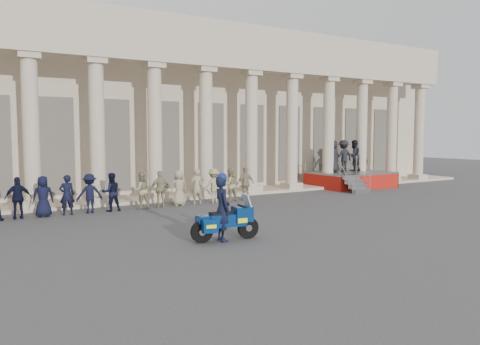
% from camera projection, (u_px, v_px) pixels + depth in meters
% --- Properties ---
extents(ground, '(90.00, 90.00, 0.00)m').
position_uv_depth(ground, '(281.00, 228.00, 15.37)').
color(ground, '#3E3E40').
rests_on(ground, ground).
extents(building, '(40.00, 12.50, 9.00)m').
position_uv_depth(building, '(135.00, 110.00, 27.62)').
color(building, '#BBA88C').
rests_on(building, ground).
extents(officer_rank, '(17.22, 0.58, 1.54)m').
position_uv_depth(officer_rank, '(61.00, 195.00, 17.74)').
color(officer_rank, black).
rests_on(officer_rank, ground).
extents(reviewing_stand, '(4.48, 4.24, 2.75)m').
position_uv_depth(reviewing_stand, '(349.00, 162.00, 27.22)').
color(reviewing_stand, gray).
rests_on(reviewing_stand, ground).
extents(motorcycle, '(2.09, 0.92, 1.34)m').
position_uv_depth(motorcycle, '(226.00, 221.00, 13.55)').
color(motorcycle, black).
rests_on(motorcycle, ground).
extents(rider, '(0.54, 0.74, 1.99)m').
position_uv_depth(rider, '(222.00, 207.00, 13.46)').
color(rider, black).
rests_on(rider, ground).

